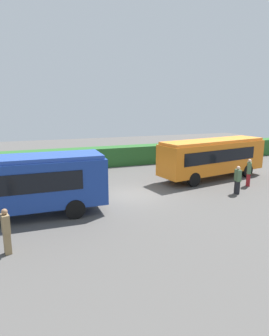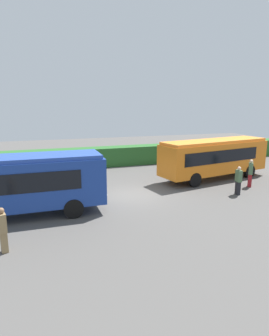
{
  "view_description": "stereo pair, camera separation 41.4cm",
  "coord_description": "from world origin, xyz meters",
  "px_view_note": "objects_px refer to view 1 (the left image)",
  "views": [
    {
      "loc": [
        -6.04,
        -16.78,
        5.65
      ],
      "look_at": [
        0.3,
        0.15,
        1.7
      ],
      "focal_mm": 31.45,
      "sensor_mm": 36.0,
      "label": 1
    },
    {
      "loc": [
        -5.65,
        -16.92,
        5.65
      ],
      "look_at": [
        0.3,
        0.15,
        1.7
      ],
      "focal_mm": 31.45,
      "sensor_mm": 36.0,
      "label": 2
    }
  ],
  "objects_px": {
    "person_far": "(249,172)",
    "person_right": "(185,158)",
    "person_center": "(238,179)",
    "traffic_cone": "(42,175)",
    "bus_blue": "(14,183)",
    "bus_orange": "(213,156)",
    "person_left": "(6,230)"
  },
  "relations": [
    {
      "from": "bus_orange",
      "to": "traffic_cone",
      "type": "xyz_separation_m",
      "value": [
        -12.32,
        4.37,
        -1.44
      ]
    },
    {
      "from": "person_right",
      "to": "traffic_cone",
      "type": "bearing_deg",
      "value": 160.37
    },
    {
      "from": "bus_orange",
      "to": "person_right",
      "type": "distance_m",
      "value": 4.06
    },
    {
      "from": "person_far",
      "to": "person_right",
      "type": "bearing_deg",
      "value": -43.34
    },
    {
      "from": "bus_blue",
      "to": "person_right",
      "type": "distance_m",
      "value": 15.78
    },
    {
      "from": "bus_blue",
      "to": "bus_orange",
      "type": "height_order",
      "value": "bus_blue"
    },
    {
      "from": "person_far",
      "to": "bus_orange",
      "type": "bearing_deg",
      "value": -31.98
    },
    {
      "from": "person_center",
      "to": "traffic_cone",
      "type": "bearing_deg",
      "value": -25.59
    },
    {
      "from": "bus_blue",
      "to": "person_far",
      "type": "distance_m",
      "value": 15.16
    },
    {
      "from": "person_right",
      "to": "person_left",
      "type": "bearing_deg",
      "value": -159.56
    },
    {
      "from": "bus_orange",
      "to": "person_center",
      "type": "height_order",
      "value": "bus_orange"
    },
    {
      "from": "bus_blue",
      "to": "person_center",
      "type": "bearing_deg",
      "value": -1.92
    },
    {
      "from": "bus_orange",
      "to": "person_right",
      "type": "relative_size",
      "value": 5.14
    },
    {
      "from": "person_right",
      "to": "traffic_cone",
      "type": "distance_m",
      "value": 12.22
    },
    {
      "from": "person_center",
      "to": "bus_blue",
      "type": "bearing_deg",
      "value": 7.96
    },
    {
      "from": "person_right",
      "to": "person_far",
      "type": "xyz_separation_m",
      "value": [
        1.2,
        -6.74,
        0.07
      ]
    },
    {
      "from": "bus_orange",
      "to": "traffic_cone",
      "type": "relative_size",
      "value": 15.42
    },
    {
      "from": "bus_blue",
      "to": "person_left",
      "type": "xyz_separation_m",
      "value": [
        -0.25,
        -3.8,
        -0.84
      ]
    },
    {
      "from": "person_right",
      "to": "traffic_cone",
      "type": "height_order",
      "value": "person_right"
    },
    {
      "from": "bus_blue",
      "to": "bus_orange",
      "type": "xyz_separation_m",
      "value": [
        14.04,
        3.39,
        -0.06
      ]
    },
    {
      "from": "bus_blue",
      "to": "traffic_cone",
      "type": "xyz_separation_m",
      "value": [
        1.72,
        7.76,
        -1.5
      ]
    },
    {
      "from": "traffic_cone",
      "to": "person_far",
      "type": "bearing_deg",
      "value": -27.99
    },
    {
      "from": "bus_orange",
      "to": "person_right",
      "type": "bearing_deg",
      "value": 81.54
    },
    {
      "from": "person_center",
      "to": "person_right",
      "type": "relative_size",
      "value": 1.01
    },
    {
      "from": "bus_orange",
      "to": "person_left",
      "type": "relative_size",
      "value": 5.08
    },
    {
      "from": "person_left",
      "to": "person_center",
      "type": "height_order",
      "value": "person_left"
    },
    {
      "from": "person_right",
      "to": "person_far",
      "type": "bearing_deg",
      "value": -97.73
    },
    {
      "from": "person_center",
      "to": "person_left",
      "type": "bearing_deg",
      "value": 23.98
    },
    {
      "from": "bus_blue",
      "to": "person_right",
      "type": "xyz_separation_m",
      "value": [
        13.92,
        7.37,
        -0.85
      ]
    },
    {
      "from": "person_right",
      "to": "person_far",
      "type": "height_order",
      "value": "person_far"
    },
    {
      "from": "bus_orange",
      "to": "person_far",
      "type": "relative_size",
      "value": 4.81
    },
    {
      "from": "person_left",
      "to": "traffic_cone",
      "type": "bearing_deg",
      "value": -112.93
    }
  ]
}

